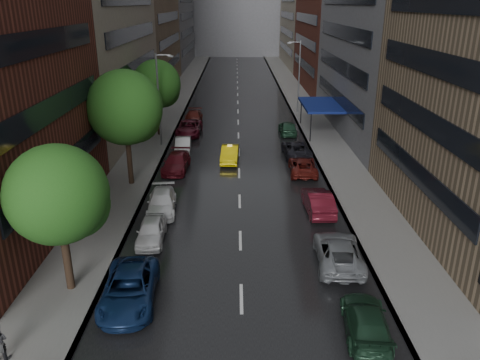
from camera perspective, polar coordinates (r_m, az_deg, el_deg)
name	(u,v)px	position (r m, az deg, el deg)	size (l,w,h in m)	color
ground	(242,356)	(20.56, 0.30, -20.70)	(220.00, 220.00, 0.00)	gray
road	(238,105)	(66.78, -0.26, 9.12)	(14.00, 140.00, 0.01)	black
sidewalk_left	(174,105)	(67.34, -8.04, 9.08)	(4.00, 140.00, 0.15)	gray
sidewalk_right	(302,104)	(67.40, 7.51, 9.11)	(4.00, 140.00, 0.15)	gray
tree_near	(57,195)	(23.44, -21.37, -1.69)	(4.79, 4.79, 7.63)	#382619
tree_mid	(125,108)	(36.53, -13.86, 8.55)	(5.69, 5.69, 9.07)	#382619
tree_far	(156,84)	(50.77, -10.15, 11.42)	(5.10, 5.10, 8.12)	#382619
taxi	(230,154)	(42.53, -1.25, 3.19)	(1.51, 4.33, 1.43)	yellow
parked_cars_left	(175,165)	(39.86, -7.90, 1.77)	(2.85, 41.16, 1.53)	#10244C
parked_cars_right	(310,184)	(35.89, 8.59, -0.46)	(2.77, 37.63, 1.57)	#193824
street_lamp_left	(159,98)	(46.81, -9.81, 9.82)	(1.74, 0.22, 9.00)	gray
street_lamp_right	(298,75)	(61.52, 7.14, 12.56)	(1.74, 0.22, 9.00)	gray
awning	(321,105)	(52.27, 9.82, 9.00)	(4.00, 8.00, 3.12)	navy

